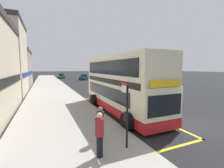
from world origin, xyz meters
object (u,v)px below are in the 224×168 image
at_px(bus_stop_sign, 126,110).
at_px(parked_car_grey_ahead, 116,82).
at_px(parked_car_teal_across, 61,76).
at_px(double_decker_bus, 120,86).
at_px(pedestrian_waiting_near_sign, 100,133).
at_px(parked_car_teal_distant, 84,77).
at_px(parked_car_silver_far, 134,86).
at_px(pedestrian_further_back, 100,123).

height_order(bus_stop_sign, parked_car_grey_ahead, bus_stop_sign).
bearing_deg(parked_car_teal_across, bus_stop_sign, -94.31).
bearing_deg(double_decker_bus, pedestrian_waiting_near_sign, -123.32).
distance_m(bus_stop_sign, parked_car_teal_across, 48.94).
xyz_separation_m(parked_car_teal_distant, pedestrian_waiting_near_sign, (-8.87, -39.37, 0.27)).
distance_m(parked_car_teal_across, parked_car_silver_far, 35.04).
relative_size(double_decker_bus, bus_stop_sign, 3.70).
bearing_deg(parked_car_teal_distant, pedestrian_waiting_near_sign, -103.64).
bearing_deg(parked_car_grey_ahead, parked_car_teal_across, -71.82).
distance_m(double_decker_bus, parked_car_grey_ahead, 18.21).
bearing_deg(parked_car_grey_ahead, parked_car_silver_far, 89.56).
relative_size(double_decker_bus, parked_car_teal_distant, 2.40).
bearing_deg(pedestrian_waiting_near_sign, double_decker_bus, 56.68).
distance_m(parked_car_grey_ahead, parked_car_teal_across, 27.93).
distance_m(parked_car_grey_ahead, pedestrian_further_back, 23.69).
xyz_separation_m(parked_car_grey_ahead, pedestrian_further_back, (-10.74, -21.11, 0.21)).
distance_m(parked_car_grey_ahead, parked_car_silver_far, 7.42).
bearing_deg(parked_car_silver_far, double_decker_bus, -128.46).
bearing_deg(parked_car_silver_far, parked_car_teal_distant, 93.73).
relative_size(parked_car_grey_ahead, pedestrian_further_back, 2.60).
xyz_separation_m(bus_stop_sign, parked_car_teal_distant, (7.60, 39.12, -0.94)).
xyz_separation_m(parked_car_grey_ahead, parked_car_teal_across, (-7.62, 26.87, 0.00)).
bearing_deg(pedestrian_further_back, pedestrian_waiting_near_sign, -110.64).
bearing_deg(double_decker_bus, parked_car_teal_across, 90.24).
distance_m(parked_car_teal_distant, parked_car_teal_across, 11.11).
relative_size(parked_car_teal_distant, pedestrian_waiting_near_sign, 2.45).
relative_size(bus_stop_sign, parked_car_grey_ahead, 0.65).
bearing_deg(pedestrian_waiting_near_sign, parked_car_grey_ahead, 63.35).
height_order(double_decker_bus, pedestrian_waiting_near_sign, double_decker_bus).
relative_size(bus_stop_sign, parked_car_silver_far, 0.65).
distance_m(parked_car_teal_distant, parked_car_silver_far, 24.60).
height_order(parked_car_teal_across, parked_car_silver_far, same).
relative_size(parked_car_grey_ahead, parked_car_teal_across, 1.00).
distance_m(double_decker_bus, parked_car_teal_across, 43.47).
xyz_separation_m(double_decker_bus, bus_stop_sign, (-2.47, -5.43, -0.32)).
bearing_deg(parked_car_grey_ahead, parked_car_teal_distant, -79.98).
bearing_deg(parked_car_grey_ahead, double_decker_bus, 68.20).
relative_size(parked_car_grey_ahead, parked_car_silver_far, 1.00).
height_order(double_decker_bus, pedestrian_further_back, double_decker_bus).
bearing_deg(parked_car_teal_across, double_decker_bus, -91.39).
height_order(pedestrian_waiting_near_sign, pedestrian_further_back, pedestrian_waiting_near_sign).
bearing_deg(parked_car_teal_across, parked_car_grey_ahead, -75.81).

